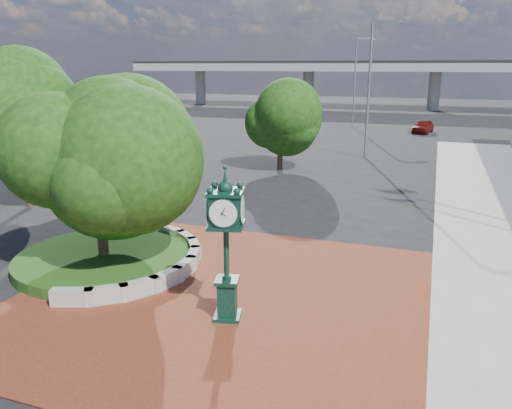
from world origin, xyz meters
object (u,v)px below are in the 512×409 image
object	(u,v)px
parked_car	(423,126)
post_clock	(226,239)
street_lamp_near	(373,80)
street_lamp_far	(357,76)

from	to	relation	value
parked_car	post_clock	bearing A→B (deg)	-84.19
post_clock	street_lamp_near	bearing A→B (deg)	89.27
parked_car	street_lamp_near	size ratio (longest dim) A/B	0.41
post_clock	parked_car	size ratio (longest dim) A/B	1.07
post_clock	street_lamp_near	world-z (taller)	street_lamp_near
post_clock	street_lamp_near	xyz separation A→B (m)	(0.34, 26.90, 3.45)
parked_car	street_lamp_near	world-z (taller)	street_lamp_near
post_clock	parked_car	bearing A→B (deg)	84.99
post_clock	street_lamp_far	xyz separation A→B (m)	(-3.73, 46.25, 3.34)
parked_car	street_lamp_near	xyz separation A→B (m)	(-3.47, -16.57, 5.12)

